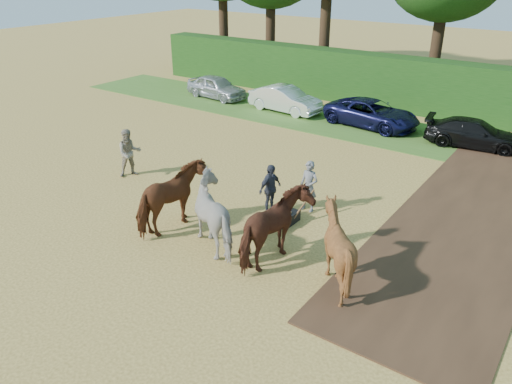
# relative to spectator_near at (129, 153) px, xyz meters

# --- Properties ---
(ground) EXTENTS (120.00, 120.00, 0.00)m
(ground) POSITION_rel_spectator_near_xyz_m (10.80, -2.58, -0.98)
(ground) COLOR gold
(ground) RESTS_ON ground
(earth_strip) EXTENTS (4.50, 17.00, 0.05)m
(earth_strip) POSITION_rel_spectator_near_xyz_m (12.30, 4.42, -0.96)
(earth_strip) COLOR #472D1C
(earth_strip) RESTS_ON ground
(grass_verge) EXTENTS (50.00, 5.00, 0.03)m
(grass_verge) POSITION_rel_spectator_near_xyz_m (10.80, 11.42, -0.97)
(grass_verge) COLOR #38601E
(grass_verge) RESTS_ON ground
(hedgerow) EXTENTS (46.00, 1.60, 3.00)m
(hedgerow) POSITION_rel_spectator_near_xyz_m (10.80, 15.92, 0.52)
(hedgerow) COLOR #14380F
(hedgerow) RESTS_ON ground
(spectator_near) EXTENTS (1.12, 1.20, 1.96)m
(spectator_near) POSITION_rel_spectator_near_xyz_m (0.00, 0.00, 0.00)
(spectator_near) COLOR tan
(spectator_near) RESTS_ON ground
(spectator_far) EXTENTS (0.58, 1.09, 1.76)m
(spectator_far) POSITION_rel_spectator_near_xyz_m (6.41, 0.59, -0.10)
(spectator_far) COLOR #292D37
(spectator_far) RESTS_ON ground
(plough_team) EXTENTS (7.16, 5.23, 2.19)m
(plough_team) POSITION_rel_spectator_near_xyz_m (7.39, -1.98, 0.11)
(plough_team) COLOR brown
(plough_team) RESTS_ON ground
(parked_cars) EXTENTS (35.72, 3.04, 1.45)m
(parked_cars) POSITION_rel_spectator_near_xyz_m (10.21, 11.77, -0.28)
(parked_cars) COLOR #B1B3B9
(parked_cars) RESTS_ON ground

